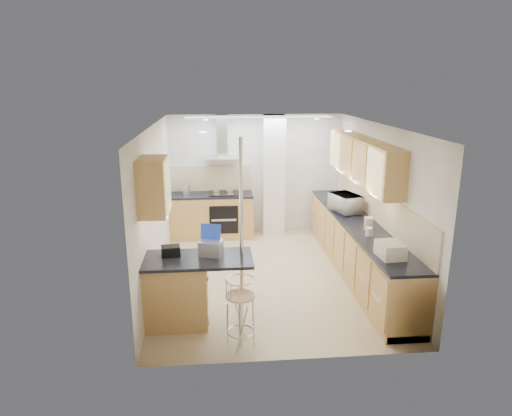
{
  "coord_description": "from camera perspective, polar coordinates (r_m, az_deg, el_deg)",
  "views": [
    {
      "loc": [
        -0.84,
        -7.02,
        3.16
      ],
      "look_at": [
        -0.19,
        0.2,
        1.13
      ],
      "focal_mm": 32.0,
      "sensor_mm": 36.0,
      "label": 1
    }
  ],
  "objects": [
    {
      "name": "back_counter",
      "position": [
        9.51,
        -5.58,
        -0.92
      ],
      "size": [
        1.7,
        0.63,
        0.92
      ],
      "color": "tan",
      "rests_on": "ground"
    },
    {
      "name": "bar_stool_end",
      "position": [
        5.65,
        -1.95,
        -13.0
      ],
      "size": [
        0.53,
        0.53,
        0.91
      ],
      "primitive_type": null,
      "rotation": [
        0.0,
        0.0,
        0.82
      ],
      "color": "tan",
      "rests_on": "ground"
    },
    {
      "name": "microwave",
      "position": [
        8.19,
        11.14,
        0.61
      ],
      "size": [
        0.55,
        0.67,
        0.32
      ],
      "primitive_type": "imported",
      "rotation": [
        0.0,
        0.0,
        1.9
      ],
      "color": "white",
      "rests_on": "right_counter"
    },
    {
      "name": "right_counter",
      "position": [
        7.88,
        12.53,
        -4.79
      ],
      "size": [
        0.63,
        4.4,
        0.92
      ],
      "color": "tan",
      "rests_on": "ground"
    },
    {
      "name": "bar_stool_near",
      "position": [
        6.11,
        -7.57,
        -10.85
      ],
      "size": [
        0.41,
        0.41,
        0.9
      ],
      "primitive_type": null,
      "rotation": [
        0.0,
        0.0,
        -0.11
      ],
      "color": "tan",
      "rests_on": "ground"
    },
    {
      "name": "jar_c",
      "position": [
        7.29,
        13.9,
        -1.9
      ],
      "size": [
        0.15,
        0.15,
        0.2
      ],
      "primitive_type": "cylinder",
      "rotation": [
        0.0,
        0.0,
        0.08
      ],
      "color": "#ADA68A",
      "rests_on": "right_counter"
    },
    {
      "name": "kettle",
      "position": [
        9.4,
        -8.71,
        2.32
      ],
      "size": [
        0.16,
        0.16,
        0.21
      ],
      "primitive_type": "cylinder",
      "color": "silver",
      "rests_on": "back_counter"
    },
    {
      "name": "ground",
      "position": [
        7.75,
        1.57,
        -8.44
      ],
      "size": [
        4.8,
        4.8,
        0.0
      ],
      "primitive_type": "plane",
      "color": "tan",
      "rests_on": "ground"
    },
    {
      "name": "bag",
      "position": [
        6.11,
        -10.62,
        -5.3
      ],
      "size": [
        0.26,
        0.21,
        0.13
      ],
      "primitive_type": "cube",
      "rotation": [
        0.0,
        0.0,
        0.13
      ],
      "color": "black",
      "rests_on": "peninsula"
    },
    {
      "name": "peninsula",
      "position": [
        6.19,
        -7.36,
        -10.21
      ],
      "size": [
        1.47,
        0.72,
        0.94
      ],
      "color": "tan",
      "rests_on": "ground"
    },
    {
      "name": "room_shell",
      "position": [
        7.66,
        3.74,
        3.41
      ],
      "size": [
        3.64,
        4.84,
        2.51
      ],
      "color": "silver",
      "rests_on": "ground"
    },
    {
      "name": "jar_b",
      "position": [
        9.02,
        10.08,
        1.5
      ],
      "size": [
        0.14,
        0.14,
        0.15
      ],
      "primitive_type": "cylinder",
      "rotation": [
        0.0,
        0.0,
        0.37
      ],
      "color": "beige",
      "rests_on": "right_counter"
    },
    {
      "name": "jar_a",
      "position": [
        8.4,
        11.03,
        0.58
      ],
      "size": [
        0.14,
        0.14,
        0.2
      ],
      "primitive_type": "cylinder",
      "rotation": [
        0.0,
        0.0,
        0.14
      ],
      "color": "beige",
      "rests_on": "right_counter"
    },
    {
      "name": "laptop",
      "position": [
        6.04,
        -5.65,
        -5.01
      ],
      "size": [
        0.34,
        0.29,
        0.2
      ],
      "primitive_type": "cube",
      "rotation": [
        0.0,
        0.0,
        -0.3
      ],
      "color": "#9A9CA2",
      "rests_on": "peninsula"
    },
    {
      "name": "jar_d",
      "position": [
        7.01,
        13.94,
        -2.92
      ],
      "size": [
        0.11,
        0.11,
        0.13
      ],
      "primitive_type": "cylinder",
      "rotation": [
        0.0,
        0.0,
        -0.12
      ],
      "color": "white",
      "rests_on": "right_counter"
    },
    {
      "name": "bread_bin",
      "position": [
        6.25,
        16.44,
        -5.05
      ],
      "size": [
        0.33,
        0.4,
        0.2
      ],
      "primitive_type": "cube",
      "rotation": [
        0.0,
        0.0,
        0.08
      ],
      "color": "beige",
      "rests_on": "right_counter"
    }
  ]
}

